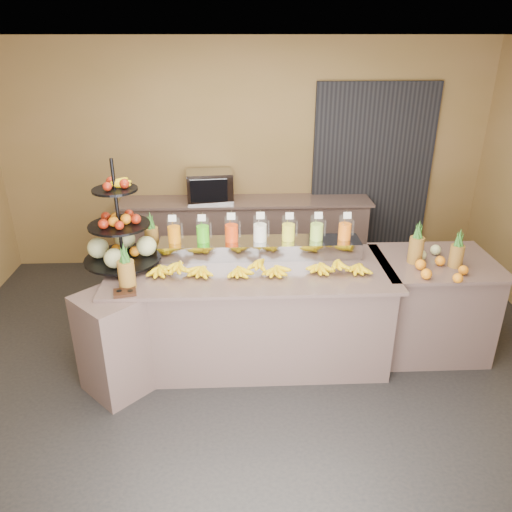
{
  "coord_description": "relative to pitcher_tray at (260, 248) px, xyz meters",
  "views": [
    {
      "loc": [
        -0.12,
        -3.65,
        2.84
      ],
      "look_at": [
        0.04,
        0.3,
        1.05
      ],
      "focal_mm": 35.0,
      "sensor_mm": 36.0,
      "label": 1
    }
  ],
  "objects": [
    {
      "name": "pineapple_left_a",
      "position": [
        -1.11,
        -0.58,
        0.07
      ],
      "size": [
        0.14,
        0.14,
        0.39
      ],
      "rotation": [
        0.0,
        0.0,
        -0.21
      ],
      "color": "brown",
      "rests_on": "buffet_counter"
    },
    {
      "name": "oven_warmer",
      "position": [
        -0.53,
        1.67,
        0.11
      ],
      "size": [
        0.58,
        0.43,
        0.37
      ],
      "primitive_type": "cube",
      "rotation": [
        0.0,
        0.0,
        0.09
      ],
      "color": "gray",
      "rests_on": "back_ledge"
    },
    {
      "name": "banana_heap",
      "position": [
        -0.02,
        -0.35,
        -0.01
      ],
      "size": [
        1.94,
        0.18,
        0.16
      ],
      "color": "yellow",
      "rests_on": "buffet_counter"
    },
    {
      "name": "juice_pitcher_green",
      "position": [
        -0.52,
        -0.0,
        0.17
      ],
      "size": [
        0.12,
        0.12,
        0.29
      ],
      "color": "silver",
      "rests_on": "pitcher_tray"
    },
    {
      "name": "buffet_counter",
      "position": [
        -0.21,
        -0.32,
        -0.54
      ],
      "size": [
        2.75,
        1.25,
        0.93
      ],
      "color": "gray",
      "rests_on": "ground"
    },
    {
      "name": "pineapple_left_b",
      "position": [
        -1.01,
        0.14,
        0.07
      ],
      "size": [
        0.13,
        0.13,
        0.4
      ],
      "rotation": [
        0.0,
        0.0,
        0.19
      ],
      "color": "brown",
      "rests_on": "buffet_counter"
    },
    {
      "name": "juice_pitcher_milk",
      "position": [
        -0.0,
        -0.0,
        0.18
      ],
      "size": [
        0.13,
        0.13,
        0.31
      ],
      "color": "silver",
      "rests_on": "pitcher_tray"
    },
    {
      "name": "fruit_stand",
      "position": [
        -1.18,
        -0.13,
        0.17
      ],
      "size": [
        0.8,
        0.8,
        0.96
      ],
      "rotation": [
        0.0,
        0.0,
        -0.2
      ],
      "color": "black",
      "rests_on": "buffet_counter"
    },
    {
      "name": "right_counter",
      "position": [
        1.61,
        -0.18,
        -0.54
      ],
      "size": [
        1.08,
        0.88,
        0.93
      ],
      "color": "gray",
      "rests_on": "ground"
    },
    {
      "name": "pitcher_tray",
      "position": [
        0.0,
        0.0,
        0.0
      ],
      "size": [
        1.85,
        0.3,
        0.15
      ],
      "primitive_type": "cube",
      "color": "gray",
      "rests_on": "buffet_counter"
    },
    {
      "name": "juice_pitcher_orange_a",
      "position": [
        -0.78,
        -0.0,
        0.17
      ],
      "size": [
        0.12,
        0.12,
        0.29
      ],
      "color": "silver",
      "rests_on": "pitcher_tray"
    },
    {
      "name": "condiment_caddy",
      "position": [
        -1.11,
        -0.7,
        -0.06
      ],
      "size": [
        0.2,
        0.17,
        0.03
      ],
      "primitive_type": "cube",
      "rotation": [
        0.0,
        0.0,
        0.24
      ],
      "color": "black",
      "rests_on": "buffet_counter"
    },
    {
      "name": "juice_pitcher_orange_b",
      "position": [
        -0.26,
        -0.0,
        0.18
      ],
      "size": [
        0.13,
        0.13,
        0.3
      ],
      "color": "silver",
      "rests_on": "pitcher_tray"
    },
    {
      "name": "right_fruit_pile",
      "position": [
        1.53,
        -0.36,
        0.0
      ],
      "size": [
        0.46,
        0.44,
        0.24
      ],
      "color": "brown",
      "rests_on": "right_counter"
    },
    {
      "name": "juice_pitcher_lemon",
      "position": [
        0.26,
        -0.0,
        0.18
      ],
      "size": [
        0.12,
        0.13,
        0.3
      ],
      "color": "silver",
      "rests_on": "pitcher_tray"
    },
    {
      "name": "juice_pitcher_lime",
      "position": [
        0.52,
        -0.0,
        0.18
      ],
      "size": [
        0.12,
        0.13,
        0.3
      ],
      "color": "silver",
      "rests_on": "pitcher_tray"
    },
    {
      "name": "ground",
      "position": [
        -0.09,
        -0.58,
        -1.01
      ],
      "size": [
        6.0,
        6.0,
        0.0
      ],
      "primitive_type": "plane",
      "color": "black",
      "rests_on": "ground"
    },
    {
      "name": "back_ledge",
      "position": [
        -0.09,
        1.67,
        -0.54
      ],
      "size": [
        3.1,
        0.55,
        0.93
      ],
      "color": "gray",
      "rests_on": "ground"
    },
    {
      "name": "juice_pitcher_orange_c",
      "position": [
        0.78,
        -0.0,
        0.17
      ],
      "size": [
        0.12,
        0.13,
        0.29
      ],
      "color": "silver",
      "rests_on": "pitcher_tray"
    },
    {
      "name": "room_envelope",
      "position": [
        0.09,
        0.21,
        0.87
      ],
      "size": [
        6.04,
        5.02,
        2.82
      ],
      "color": "olive",
      "rests_on": "ground"
    }
  ]
}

